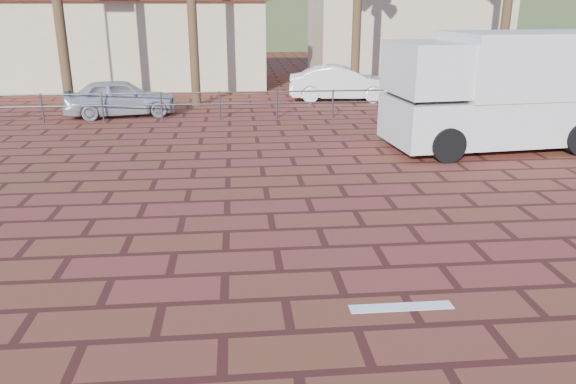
# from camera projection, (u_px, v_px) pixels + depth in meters

# --- Properties ---
(ground) EXTENTS (120.00, 120.00, 0.00)m
(ground) POSITION_uv_depth(u_px,v_px,m) (334.00, 269.00, 8.59)
(ground) COLOR maroon
(ground) RESTS_ON ground
(paint_stripe) EXTENTS (1.40, 0.22, 0.01)m
(paint_stripe) POSITION_uv_depth(u_px,v_px,m) (401.00, 307.00, 7.51)
(paint_stripe) COLOR white
(paint_stripe) RESTS_ON ground
(guardrail) EXTENTS (24.06, 0.06, 1.00)m
(guardrail) POSITION_uv_depth(u_px,v_px,m) (277.00, 99.00, 19.70)
(guardrail) COLOR #47494F
(guardrail) RESTS_ON ground
(building_west) EXTENTS (12.60, 7.60, 4.50)m
(building_west) POSITION_uv_depth(u_px,v_px,m) (143.00, 37.00, 28.10)
(building_west) COLOR beige
(building_west) RESTS_ON ground
(building_east) EXTENTS (10.60, 6.60, 5.00)m
(building_east) POSITION_uv_depth(u_px,v_px,m) (404.00, 29.00, 31.14)
(building_east) COLOR beige
(building_east) RESTS_ON ground
(hill_front) EXTENTS (70.00, 18.00, 6.00)m
(hill_front) POSITION_uv_depth(u_px,v_px,m) (248.00, 13.00, 54.83)
(hill_front) COLOR #384C28
(hill_front) RESTS_ON ground
(hill_back) EXTENTS (35.00, 14.00, 8.00)m
(hill_back) POSITION_uv_depth(u_px,v_px,m) (35.00, 3.00, 58.25)
(hill_back) COLOR #384C28
(hill_back) RESTS_ON ground
(campervan) EXTENTS (6.31, 3.19, 3.15)m
(campervan) POSITION_uv_depth(u_px,v_px,m) (502.00, 89.00, 15.37)
(campervan) COLOR silver
(campervan) RESTS_ON ground
(car_silver) EXTENTS (4.15, 2.30, 1.34)m
(car_silver) POSITION_uv_depth(u_px,v_px,m) (121.00, 97.00, 20.16)
(car_silver) COLOR #A6A8AD
(car_silver) RESTS_ON ground
(car_white) EXTENTS (4.48, 1.92, 1.44)m
(car_white) POSITION_uv_depth(u_px,v_px,m) (341.00, 83.00, 23.38)
(car_white) COLOR white
(car_white) RESTS_ON ground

